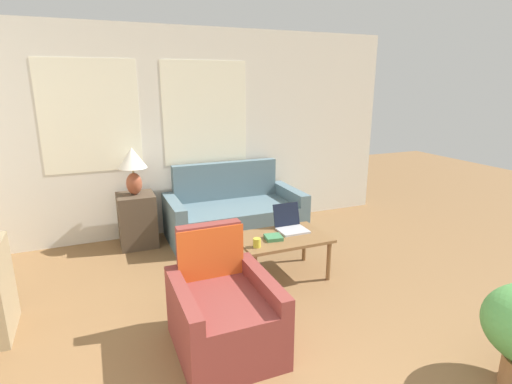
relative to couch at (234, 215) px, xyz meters
name	(u,v)px	position (x,y,z in m)	size (l,w,h in m)	color
wall_back	(159,134)	(-0.82, 0.45, 1.04)	(6.51, 0.06, 2.60)	silver
couch	(234,215)	(0.00, 0.00, 0.00)	(1.70, 0.87, 0.91)	slate
armchair	(223,313)	(-0.84, -2.12, 0.00)	(0.71, 0.83, 0.87)	brown
side_table	(137,220)	(-1.19, 0.13, 0.05)	(0.43, 0.43, 0.65)	#4C3D2D
table_lamp	(133,164)	(-1.19, 0.13, 0.74)	(0.33, 0.33, 0.56)	brown
coffee_table	(282,241)	(0.06, -1.29, 0.12)	(0.90, 0.60, 0.44)	brown
laptop	(290,224)	(0.22, -1.15, 0.23)	(0.29, 0.31, 0.26)	#B7B7BC
cup_navy	(257,243)	(-0.28, -1.44, 0.21)	(0.07, 0.07, 0.09)	gold
book_red	(273,237)	(-0.05, -1.33, 0.19)	(0.18, 0.18, 0.04)	#3D7A4C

